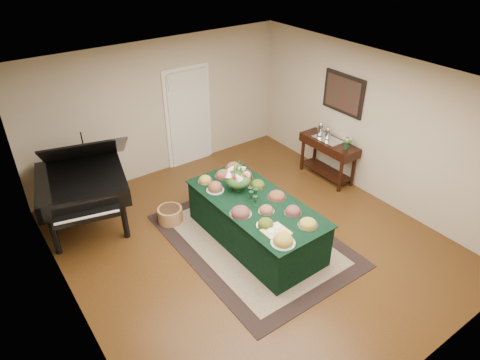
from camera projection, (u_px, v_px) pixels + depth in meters
ground at (251, 242)px, 7.07m from camera, size 6.00×6.00×0.00m
area_rug at (253, 240)px, 7.10m from camera, size 2.31×3.24×0.01m
kitchen_doorway at (189, 118)px, 8.88m from camera, size 1.05×0.07×2.10m
buffet_table at (255, 221)px, 6.90m from camera, size 1.18×2.43×0.77m
food_platters at (253, 198)px, 6.71m from camera, size 1.06×2.38×0.12m
cutting_board at (275, 230)px, 6.04m from camera, size 0.34×0.34×0.10m
green_goblets at (253, 196)px, 6.69m from camera, size 0.20×0.31×0.18m
floral_centerpiece at (238, 177)px, 6.87m from camera, size 0.43×0.43×0.43m
grand_piano at (82, 183)px, 7.01m from camera, size 1.79×1.91×1.71m
wicker_basket at (170, 215)px, 7.47m from camera, size 0.43×0.43×0.27m
mahogany_sideboard at (329, 149)px, 8.49m from camera, size 0.45×1.25×0.84m
tea_service at (325, 132)px, 8.43m from camera, size 0.34×0.58×0.30m
pink_bouquet at (347, 141)px, 8.00m from camera, size 0.20×0.20×0.26m
wall_painting at (343, 94)px, 8.02m from camera, size 0.05×0.95×0.75m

